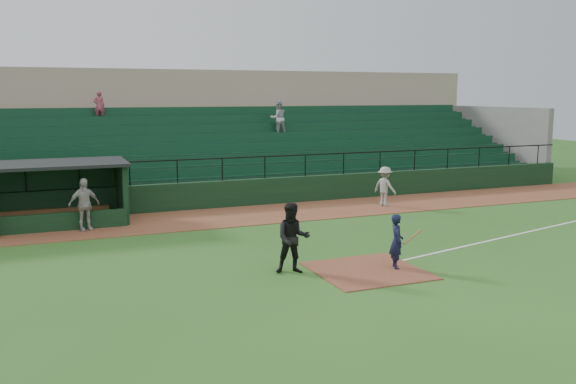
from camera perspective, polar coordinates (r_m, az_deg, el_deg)
name	(u,v)px	position (r m, az deg, el deg)	size (l,w,h in m)	color
ground	(351,262)	(18.71, 5.86, -6.48)	(90.00, 90.00, 0.00)	#2A591C
warning_track	(261,214)	(25.84, -2.53, -2.06)	(40.00, 4.00, 0.03)	brown
home_plate_dirt	(368,271)	(17.86, 7.38, -7.21)	(3.00, 3.00, 0.03)	brown
foul_line	(529,232)	(24.29, 21.39, -3.43)	(18.00, 0.09, 0.01)	white
stadium_structure	(207,144)	(33.55, -7.47, 4.38)	(38.00, 13.08, 6.40)	black
dugout	(5,192)	(25.72, -24.71, 0.04)	(8.90, 3.20, 2.42)	black
batter_at_plate	(397,242)	(18.03, 10.01, -4.53)	(1.07, 0.70, 1.60)	black
umpire	(293,238)	(17.29, 0.45, -4.30)	(0.97, 0.76, 2.00)	black
runner	(385,186)	(27.87, 8.94, 0.52)	(1.14, 0.65, 1.76)	#9A9590
dugout_player_a	(84,204)	(23.74, -18.33, -1.10)	(1.13, 0.47, 1.94)	#AAA59F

